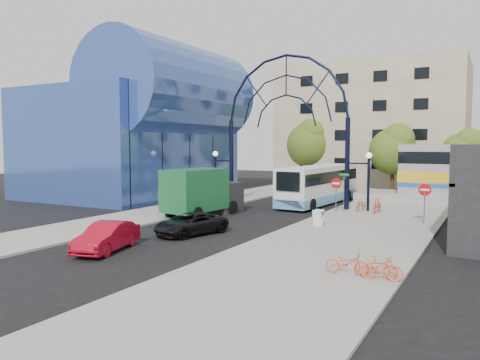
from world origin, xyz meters
The scene contains 22 objects.
ground centered at (0.00, 0.00, 0.00)m, with size 120.00×120.00×0.00m, color black.
sidewalk_east centered at (8.00, 4.00, 0.06)m, with size 8.00×56.00×0.12m, color gray.
plaza_west centered at (-6.50, 6.00, 0.06)m, with size 5.00×50.00×0.12m, color gray.
gateway_arch centered at (0.00, 14.00, 8.56)m, with size 13.64×0.44×12.10m.
stop_sign centered at (4.80, 12.00, 1.99)m, with size 0.80×0.07×2.50m.
do_not_enter_sign centered at (11.00, 10.00, 1.98)m, with size 0.76×0.07×2.48m.
street_name_sign centered at (5.20, 12.60, 2.13)m, with size 0.70×0.70×2.80m.
sandwich_board centered at (5.60, 5.98, 0.74)m, with size 0.55×0.61×0.99m.
transit_hall centered at (-15.30, 15.00, 6.70)m, with size 16.50×18.00×14.50m.
apartment_block centered at (2.00, 34.97, 7.00)m, with size 20.00×12.10×14.00m.
tree_north_a centered at (6.12, 25.93, 4.61)m, with size 4.48×4.48×7.00m.
tree_north_b centered at (-3.88, 29.93, 5.27)m, with size 5.12×5.12×8.00m.
tree_north_c centered at (12.12, 27.93, 4.28)m, with size 4.16×4.16×6.50m.
city_bus centered at (1.81, 16.90, 1.67)m, with size 3.30×11.79×3.20m.
green_truck centered at (-3.07, 6.71, 1.66)m, with size 3.05×6.78×3.32m.
black_suv centered at (0.08, 0.66, 0.60)m, with size 2.00×4.35×1.21m, color black.
red_sedan centered at (-1.04, -4.55, 0.68)m, with size 1.43×4.11×1.36m, color #AF0A21.
bike_near_a centered at (6.16, 13.71, 0.59)m, with size 0.62×1.77×0.93m, color red.
bike_near_b centered at (7.44, 13.23, 0.67)m, with size 0.52×1.83×1.10m, color red.
bike_far_a centered at (10.02, -3.37, 0.54)m, with size 0.56×1.62×0.85m, color #D04629.
bike_far_b centered at (11.33, -3.57, 0.57)m, with size 0.43×1.50×0.90m, color #F25730.
bike_far_c centered at (11.09, -3.30, 0.55)m, with size 0.57×1.62×0.85m, color #CA6F28.
Camera 1 is at (14.85, -20.43, 4.99)m, focal length 35.00 mm.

